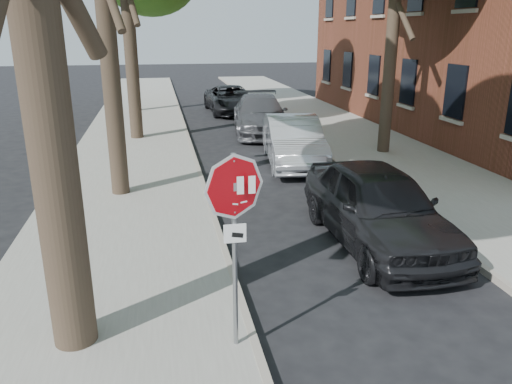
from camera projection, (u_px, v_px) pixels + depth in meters
ground at (287, 345)px, 6.81m from camera, size 120.00×120.00×0.00m
sidewalk_left at (133, 150)px, 17.53m from camera, size 4.00×55.00×0.12m
sidewalk_right at (360, 141)px, 19.09m from camera, size 4.00×55.00×0.12m
curb_left at (191, 148)px, 17.91m from camera, size 0.12×55.00×0.13m
curb_right at (309, 143)px, 18.71m from camera, size 0.12×55.00×0.13m
stop_sign at (235, 216)px, 6.06m from camera, size 0.76×0.34×2.61m
car_a at (378, 206)px, 9.81m from camera, size 1.94×4.70×1.59m
car_b at (293, 141)px, 15.76m from camera, size 2.15×4.75×1.51m
car_c at (260, 115)px, 20.63m from camera, size 2.78×5.49×1.53m
car_d at (231, 100)px, 25.62m from camera, size 2.46×5.03×1.38m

